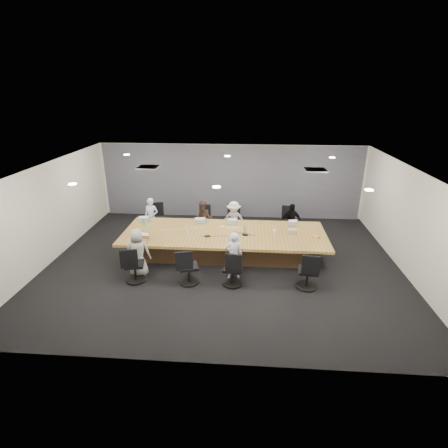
# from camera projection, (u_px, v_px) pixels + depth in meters

# --- Properties ---
(floor) EXTENTS (10.00, 8.00, 0.00)m
(floor) POSITION_uv_depth(u_px,v_px,m) (223.00, 262.00, 10.18)
(floor) COLOR black
(floor) RESTS_ON ground
(ceiling) EXTENTS (10.00, 8.00, 0.00)m
(ceiling) POSITION_uv_depth(u_px,v_px,m) (223.00, 168.00, 9.15)
(ceiling) COLOR white
(ceiling) RESTS_ON wall_back
(wall_back) EXTENTS (10.00, 0.00, 2.80)m
(wall_back) POSITION_uv_depth(u_px,v_px,m) (231.00, 181.00, 13.38)
(wall_back) COLOR beige
(wall_back) RESTS_ON ground
(wall_front) EXTENTS (10.00, 0.00, 2.80)m
(wall_front) POSITION_uv_depth(u_px,v_px,m) (205.00, 299.00, 5.95)
(wall_front) COLOR beige
(wall_front) RESTS_ON ground
(wall_left) EXTENTS (0.00, 8.00, 2.80)m
(wall_left) POSITION_uv_depth(u_px,v_px,m) (49.00, 213.00, 10.01)
(wall_left) COLOR beige
(wall_left) RESTS_ON ground
(wall_right) EXTENTS (0.00, 8.00, 2.80)m
(wall_right) POSITION_uv_depth(u_px,v_px,m) (409.00, 222.00, 9.32)
(wall_right) COLOR beige
(wall_right) RESTS_ON ground
(curtain) EXTENTS (9.80, 0.04, 2.80)m
(curtain) POSITION_uv_depth(u_px,v_px,m) (231.00, 182.00, 13.30)
(curtain) COLOR slate
(curtain) RESTS_ON ground
(conference_table) EXTENTS (6.00, 2.20, 0.74)m
(conference_table) POSITION_uv_depth(u_px,v_px,m) (224.00, 243.00, 10.49)
(conference_table) COLOR #503622
(conference_table) RESTS_ON ground
(chair_0) EXTENTS (0.68, 0.68, 0.80)m
(chair_0) POSITION_uv_depth(u_px,v_px,m) (155.00, 221.00, 12.25)
(chair_0) COLOR black
(chair_0) RESTS_ON ground
(chair_1) EXTENTS (0.56, 0.56, 0.73)m
(chair_1) POSITION_uv_depth(u_px,v_px,m) (205.00, 223.00, 12.14)
(chair_1) COLOR black
(chair_1) RESTS_ON ground
(chair_2) EXTENTS (0.61, 0.61, 0.82)m
(chair_2) POSITION_uv_depth(u_px,v_px,m) (234.00, 222.00, 12.05)
(chair_2) COLOR black
(chair_2) RESTS_ON ground
(chair_3) EXTENTS (0.62, 0.62, 0.77)m
(chair_3) POSITION_uv_depth(u_px,v_px,m) (289.00, 224.00, 11.93)
(chair_3) COLOR black
(chair_3) RESTS_ON ground
(chair_4) EXTENTS (0.65, 0.65, 0.81)m
(chair_4) POSITION_uv_depth(u_px,v_px,m) (135.00, 267.00, 9.07)
(chair_4) COLOR black
(chair_4) RESTS_ON ground
(chair_5) EXTENTS (0.68, 0.68, 0.80)m
(chair_5) POSITION_uv_depth(u_px,v_px,m) (189.00, 269.00, 8.97)
(chair_5) COLOR black
(chair_5) RESTS_ON ground
(chair_6) EXTENTS (0.60, 0.60, 0.77)m
(chair_6) POSITION_uv_depth(u_px,v_px,m) (233.00, 271.00, 8.90)
(chair_6) COLOR black
(chair_6) RESTS_ON ground
(chair_7) EXTENTS (0.59, 0.59, 0.81)m
(chair_7) POSITION_uv_depth(u_px,v_px,m) (308.00, 273.00, 8.76)
(chair_7) COLOR black
(chair_7) RESTS_ON ground
(person_0) EXTENTS (0.50, 0.35, 1.31)m
(person_0) POSITION_uv_depth(u_px,v_px,m) (151.00, 217.00, 11.83)
(person_0) COLOR silver
(person_0) RESTS_ON ground
(laptop_0) EXTENTS (0.37, 0.29, 0.02)m
(laptop_0) POSITION_uv_depth(u_px,v_px,m) (147.00, 220.00, 11.29)
(laptop_0) COLOR #B2B2B7
(laptop_0) RESTS_ON conference_table
(person_1) EXTENTS (0.62, 0.49, 1.25)m
(person_1) POSITION_uv_depth(u_px,v_px,m) (204.00, 219.00, 11.72)
(person_1) COLOR #3A2A24
(person_1) RESTS_ON ground
(laptop_1) EXTENTS (0.38, 0.29, 0.02)m
(laptop_1) POSITION_uv_depth(u_px,v_px,m) (202.00, 222.00, 11.16)
(laptop_1) COLOR #B2B2B7
(laptop_1) RESTS_ON conference_table
(person_2) EXTENTS (0.84, 0.51, 1.27)m
(person_2) POSITION_uv_depth(u_px,v_px,m) (234.00, 220.00, 11.65)
(person_2) COLOR #AEAEAE
(person_2) RESTS_ON ground
(laptop_2) EXTENTS (0.31, 0.22, 0.02)m
(laptop_2) POSITION_uv_depth(u_px,v_px,m) (233.00, 223.00, 11.09)
(laptop_2) COLOR #B2B2B7
(laptop_2) RESTS_ON conference_table
(person_3) EXTENTS (0.77, 0.44, 1.24)m
(person_3) POSITION_uv_depth(u_px,v_px,m) (291.00, 222.00, 11.52)
(person_3) COLOR black
(person_3) RESTS_ON ground
(laptop_3) EXTENTS (0.31, 0.24, 0.02)m
(laptop_3) POSITION_uv_depth(u_px,v_px,m) (293.00, 224.00, 10.96)
(laptop_3) COLOR #B2B2B7
(laptop_3) RESTS_ON conference_table
(person_4) EXTENTS (0.68, 0.48, 1.33)m
(person_4) POSITION_uv_depth(u_px,v_px,m) (138.00, 252.00, 9.30)
(person_4) COLOR #969696
(person_4) RESTS_ON ground
(laptop_4) EXTENTS (0.39, 0.30, 0.02)m
(laptop_4) POSITION_uv_depth(u_px,v_px,m) (144.00, 241.00, 9.78)
(laptop_4) COLOR #8C6647
(laptop_4) RESTS_ON conference_table
(person_6) EXTENTS (0.52, 0.38, 1.32)m
(person_6) POSITION_uv_depth(u_px,v_px,m) (233.00, 256.00, 9.12)
(person_6) COLOR silver
(person_6) RESTS_ON ground
(laptop_6) EXTENTS (0.30, 0.22, 0.02)m
(laptop_6) POSITION_uv_depth(u_px,v_px,m) (234.00, 244.00, 9.60)
(laptop_6) COLOR #B2B2B7
(laptop_6) RESTS_ON conference_table
(bottle_green_left) EXTENTS (0.08, 0.08, 0.23)m
(bottle_green_left) POSITION_uv_depth(u_px,v_px,m) (144.00, 223.00, 10.80)
(bottle_green_left) COLOR #4D9B4F
(bottle_green_left) RESTS_ON conference_table
(bottle_green_right) EXTENTS (0.07, 0.07, 0.25)m
(bottle_green_right) POSITION_uv_depth(u_px,v_px,m) (245.00, 230.00, 10.21)
(bottle_green_right) COLOR #4D9B4F
(bottle_green_right) RESTS_ON conference_table
(bottle_clear) EXTENTS (0.08, 0.08, 0.20)m
(bottle_clear) POSITION_uv_depth(u_px,v_px,m) (187.00, 230.00, 10.29)
(bottle_clear) COLOR silver
(bottle_clear) RESTS_ON conference_table
(cup_white_far) EXTENTS (0.09, 0.09, 0.10)m
(cup_white_far) POSITION_uv_depth(u_px,v_px,m) (223.00, 228.00, 10.60)
(cup_white_far) COLOR white
(cup_white_far) RESTS_ON conference_table
(cup_white_near) EXTENTS (0.10, 0.10, 0.11)m
(cup_white_near) POSITION_uv_depth(u_px,v_px,m) (274.00, 231.00, 10.31)
(cup_white_near) COLOR white
(cup_white_near) RESTS_ON conference_table
(mug_brown) EXTENTS (0.11, 0.11, 0.11)m
(mug_brown) POSITION_uv_depth(u_px,v_px,m) (134.00, 232.00, 10.25)
(mug_brown) COLOR brown
(mug_brown) RESTS_ON conference_table
(mic_left) EXTENTS (0.18, 0.16, 0.03)m
(mic_left) POSITION_uv_depth(u_px,v_px,m) (208.00, 236.00, 10.08)
(mic_left) COLOR black
(mic_left) RESTS_ON conference_table
(mic_right) EXTENTS (0.19, 0.15, 0.03)m
(mic_right) POSITION_uv_depth(u_px,v_px,m) (245.00, 235.00, 10.17)
(mic_right) COLOR black
(mic_right) RESTS_ON conference_table
(stapler) EXTENTS (0.15, 0.08, 0.05)m
(stapler) POSITION_uv_depth(u_px,v_px,m) (233.00, 240.00, 9.80)
(stapler) COLOR black
(stapler) RESTS_ON conference_table
(canvas_bag) EXTENTS (0.26, 0.18, 0.14)m
(canvas_bag) POSITION_uv_depth(u_px,v_px,m) (292.00, 232.00, 10.25)
(canvas_bag) COLOR #A19882
(canvas_bag) RESTS_ON conference_table
(snack_packet) EXTENTS (0.24, 0.21, 0.04)m
(snack_packet) POSITION_uv_depth(u_px,v_px,m) (316.00, 237.00, 10.02)
(snack_packet) COLOR orange
(snack_packet) RESTS_ON conference_table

